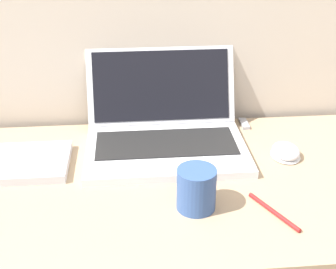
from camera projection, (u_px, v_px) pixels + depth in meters
The scene contains 5 objects.
laptop at pixel (165, 129), 1.17m from camera, with size 0.39×0.34×0.21m.
drink_cup at pixel (196, 188), 0.93m from camera, with size 0.08×0.08×0.09m.
computer_mouse at pixel (286, 152), 1.13m from camera, with size 0.07×0.09×0.03m.
usb_stick at pixel (244, 124), 1.28m from camera, with size 0.02×0.06×0.01m.
pen at pixel (274, 212), 0.93m from camera, with size 0.07×0.13×0.01m.
Camera 1 is at (-0.10, -0.58, 1.33)m, focal length 50.00 mm.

